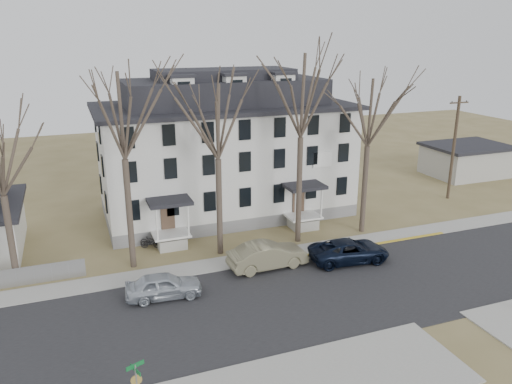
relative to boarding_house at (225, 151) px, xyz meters
name	(u,v)px	position (x,y,z in m)	size (l,w,h in m)	color
ground	(356,308)	(2.00, -17.95, -5.38)	(120.00, 120.00, 0.00)	olive
main_road	(338,291)	(2.00, -15.95, -5.38)	(120.00, 10.00, 0.04)	#27272A
far_sidewalk	(296,252)	(2.00, -9.95, -5.38)	(120.00, 2.00, 0.08)	#A09F97
yellow_curb	(364,247)	(7.00, -10.85, -5.38)	(14.00, 0.25, 0.06)	gold
boarding_house	(225,151)	(0.00, 0.00, 0.00)	(20.80, 12.36, 12.05)	slate
distant_building	(466,160)	(28.00, 2.05, -3.70)	(8.50, 6.50, 3.35)	#A09F97
tree_far_left	(121,110)	(-9.00, -8.15, 4.96)	(8.40, 8.40, 13.72)	#473B31
tree_mid_left	(217,117)	(-3.00, -8.15, 4.22)	(7.80, 7.80, 12.74)	#473B31
tree_center	(302,90)	(3.00, -8.15, 5.71)	(9.00, 9.00, 14.70)	#473B31
tree_mid_right	(370,108)	(8.50, -8.15, 4.22)	(7.80, 7.80, 12.74)	#473B31
utility_pole_far	(454,147)	(20.50, -3.95, -0.47)	(2.00, 0.28, 9.50)	#3D3023
car_silver	(164,286)	(-7.88, -13.01, -4.63)	(1.76, 4.38, 1.49)	#AFB8C2
car_tan	(268,256)	(-0.78, -11.53, -4.52)	(1.82, 5.23, 1.72)	#787357
car_navy	(349,251)	(4.72, -12.56, -4.63)	(2.48, 5.38, 1.50)	black
bicycle_left	(152,241)	(-7.32, -5.50, -4.92)	(0.60, 1.73, 0.91)	black
bicycle_right	(151,243)	(-7.44, -5.69, -4.93)	(0.42, 1.48, 0.89)	black
street_sign	(137,383)	(-10.64, -22.33, -3.62)	(0.76, 0.76, 2.67)	gray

